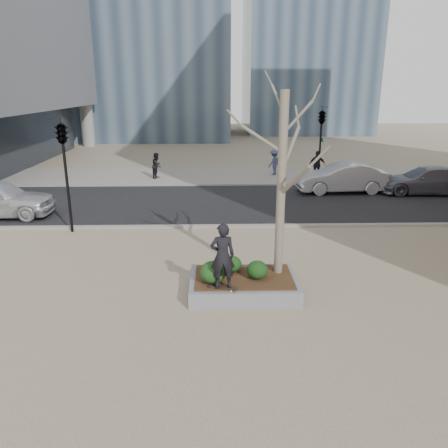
{
  "coord_description": "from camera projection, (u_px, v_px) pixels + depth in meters",
  "views": [
    {
      "loc": [
        0.16,
        -11.17,
        5.53
      ],
      "look_at": [
        0.5,
        2.0,
        1.4
      ],
      "focal_mm": 35.0,
      "sensor_mm": 36.0,
      "label": 1
    }
  ],
  "objects": [
    {
      "name": "traffic_light_far",
      "position": [
        320.0,
        146.0,
        25.72
      ],
      "size": [
        0.6,
        2.48,
        4.5
      ],
      "primitive_type": null,
      "color": "black",
      "rests_on": "ground"
    },
    {
      "name": "pedestrian_a",
      "position": [
        157.0,
        165.0,
        27.5
      ],
      "size": [
        0.81,
        0.92,
        1.6
      ],
      "primitive_type": "imported",
      "rotation": [
        0.0,
        0.0,
        1.27
      ],
      "color": "black",
      "rests_on": "far_sidewalk"
    },
    {
      "name": "street",
      "position": [
        210.0,
        203.0,
        21.84
      ],
      "size": [
        60.0,
        8.0,
        0.02
      ],
      "primitive_type": "cube",
      "color": "black",
      "rests_on": "ground"
    },
    {
      "name": "shrub_right",
      "position": [
        257.0,
        270.0,
        11.99
      ],
      "size": [
        0.59,
        0.59,
        0.5
      ],
      "primitive_type": "ellipsoid",
      "color": "#103411",
      "rests_on": "planter_mulch"
    },
    {
      "name": "ground",
      "position": [
        208.0,
        293.0,
        12.3
      ],
      "size": [
        120.0,
        120.0,
        0.0
      ],
      "primitive_type": "plane",
      "color": "gray",
      "rests_on": "ground"
    },
    {
      "name": "skateboard",
      "position": [
        223.0,
        288.0,
        11.47
      ],
      "size": [
        0.8,
        0.43,
        0.08
      ],
      "primitive_type": null,
      "rotation": [
        0.0,
        0.0,
        -0.31
      ],
      "color": "black",
      "rests_on": "planter"
    },
    {
      "name": "car_third",
      "position": [
        426.0,
        180.0,
        23.5
      ],
      "size": [
        5.15,
        2.44,
        1.45
      ],
      "primitive_type": "imported",
      "rotation": [
        0.0,
        0.0,
        4.63
      ],
      "color": "slate",
      "rests_on": "street"
    },
    {
      "name": "sycamore_tree",
      "position": [
        282.0,
        156.0,
        11.5
      ],
      "size": [
        2.8,
        2.8,
        6.6
      ],
      "primitive_type": null,
      "color": "gray",
      "rests_on": "planter_mulch"
    },
    {
      "name": "skateboarder",
      "position": [
        222.0,
        256.0,
        11.2
      ],
      "size": [
        0.68,
        0.48,
        1.75
      ],
      "primitive_type": "imported",
      "rotation": [
        0.0,
        0.0,
        3.24
      ],
      "color": "black",
      "rests_on": "skateboard"
    },
    {
      "name": "planter_mulch",
      "position": [
        244.0,
        277.0,
        12.19
      ],
      "size": [
        2.7,
        1.7,
        0.04
      ],
      "primitive_type": "cube",
      "color": "#382314",
      "rests_on": "planter"
    },
    {
      "name": "pedestrian_b",
      "position": [
        274.0,
        162.0,
        28.58
      ],
      "size": [
        1.16,
        1.2,
        1.64
      ],
      "primitive_type": "imported",
      "rotation": [
        0.0,
        0.0,
        3.98
      ],
      "color": "#3D476E",
      "rests_on": "far_sidewalk"
    },
    {
      "name": "shrub_left",
      "position": [
        213.0,
        272.0,
        11.7
      ],
      "size": [
        0.71,
        0.71,
        0.6
      ],
      "primitive_type": "ellipsoid",
      "color": "#133E17",
      "rests_on": "planter_mulch"
    },
    {
      "name": "traffic_light_near",
      "position": [
        66.0,
        176.0,
        16.84
      ],
      "size": [
        0.6,
        2.48,
        4.5
      ],
      "primitive_type": null,
      "color": "black",
      "rests_on": "ground"
    },
    {
      "name": "planter",
      "position": [
        244.0,
        285.0,
        12.26
      ],
      "size": [
        3.0,
        2.0,
        0.45
      ],
      "primitive_type": "cube",
      "color": "gray",
      "rests_on": "ground"
    },
    {
      "name": "shrub_middle",
      "position": [
        232.0,
        264.0,
        12.44
      ],
      "size": [
        0.54,
        0.54,
        0.46
      ],
      "primitive_type": "ellipsoid",
      "color": "black",
      "rests_on": "planter_mulch"
    },
    {
      "name": "far_sidewalk",
      "position": [
        210.0,
        176.0,
        28.51
      ],
      "size": [
        60.0,
        6.0,
        0.02
      ],
      "primitive_type": "cube",
      "color": "gray",
      "rests_on": "ground"
    },
    {
      "name": "pedestrian_c",
      "position": [
        317.0,
        165.0,
        27.35
      ],
      "size": [
        1.07,
        0.57,
        1.74
      ],
      "primitive_type": "imported",
      "rotation": [
        0.0,
        0.0,
        2.99
      ],
      "color": "black",
      "rests_on": "far_sidewalk"
    },
    {
      "name": "car_silver",
      "position": [
        342.0,
        178.0,
        23.76
      ],
      "size": [
        4.87,
        1.84,
        1.59
      ],
      "primitive_type": "imported",
      "rotation": [
        0.0,
        0.0,
        4.75
      ],
      "color": "#ADB0B6",
      "rests_on": "street"
    }
  ]
}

